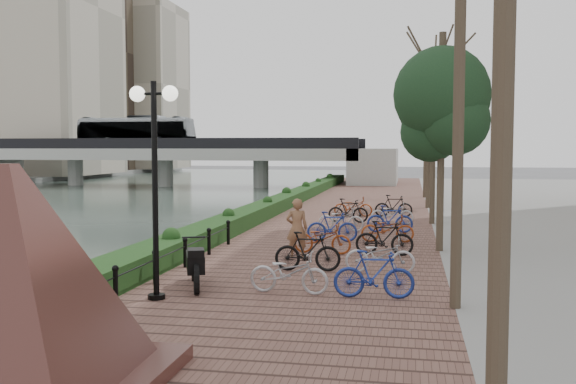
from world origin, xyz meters
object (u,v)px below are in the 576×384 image
(granite_monument, at_px, (9,279))
(lamppost, at_px, (154,141))
(motorcycle, at_px, (195,263))
(pedestrian, at_px, (297,228))

(granite_monument, relative_size, lamppost, 1.26)
(motorcycle, xyz_separation_m, pedestrian, (1.56, 4.16, 0.30))
(lamppost, bearing_deg, motorcycle, 70.35)
(granite_monument, distance_m, lamppost, 5.45)
(motorcycle, height_order, pedestrian, pedestrian)
(granite_monument, height_order, pedestrian, granite_monument)
(lamppost, relative_size, motorcycle, 2.58)
(motorcycle, bearing_deg, lamppost, -130.86)
(pedestrian, bearing_deg, lamppost, 57.22)
(granite_monument, bearing_deg, pedestrian, 80.37)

